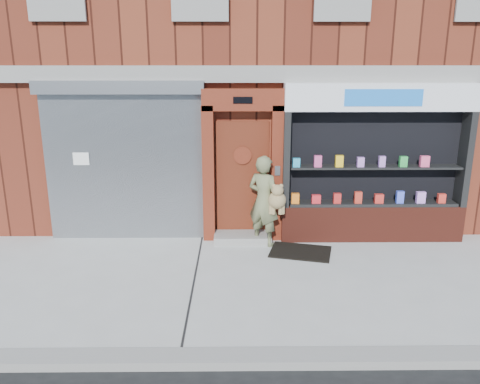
{
  "coord_description": "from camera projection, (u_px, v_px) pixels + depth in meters",
  "views": [
    {
      "loc": [
        -0.89,
        -6.81,
        3.34
      ],
      "look_at": [
        -0.81,
        1.0,
        1.18
      ],
      "focal_mm": 35.0,
      "sensor_mm": 36.0,
      "label": 1
    }
  ],
  "objects": [
    {
      "name": "shutter_bay",
      "position": [
        124.0,
        152.0,
        8.84
      ],
      "size": [
        3.1,
        0.3,
        3.04
      ],
      "color": "gray",
      "rests_on": "ground"
    },
    {
      "name": "curb",
      "position": [
        313.0,
        359.0,
        5.38
      ],
      "size": [
        60.0,
        0.3,
        0.12
      ],
      "primitive_type": "cube",
      "color": "gray",
      "rests_on": "ground"
    },
    {
      "name": "ground",
      "position": [
        291.0,
        280.0,
        7.46
      ],
      "size": [
        80.0,
        80.0,
        0.0
      ],
      "primitive_type": "plane",
      "color": "#9E9E99",
      "rests_on": "ground"
    },
    {
      "name": "pharmacy_bay",
      "position": [
        374.0,
        171.0,
        8.86
      ],
      "size": [
        3.5,
        0.41,
        3.0
      ],
      "color": "#5E2016",
      "rests_on": "ground"
    },
    {
      "name": "building",
      "position": [
        269.0,
        37.0,
        12.18
      ],
      "size": [
        12.0,
        8.16,
        8.0
      ],
      "color": "#571F13",
      "rests_on": "ground"
    },
    {
      "name": "doormat",
      "position": [
        300.0,
        252.0,
        8.54
      ],
      "size": [
        1.23,
        1.0,
        0.03
      ],
      "primitive_type": "cube",
      "rotation": [
        0.0,
        0.0,
        -0.25
      ],
      "color": "black",
      "rests_on": "ground"
    },
    {
      "name": "red_door_bay",
      "position": [
        243.0,
        166.0,
        8.86
      ],
      "size": [
        1.52,
        0.58,
        2.9
      ],
      "color": "#5C1D0F",
      "rests_on": "ground"
    },
    {
      "name": "woman",
      "position": [
        265.0,
        201.0,
        8.71
      ],
      "size": [
        0.77,
        0.69,
        1.72
      ],
      "color": "#676B46",
      "rests_on": "ground"
    }
  ]
}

